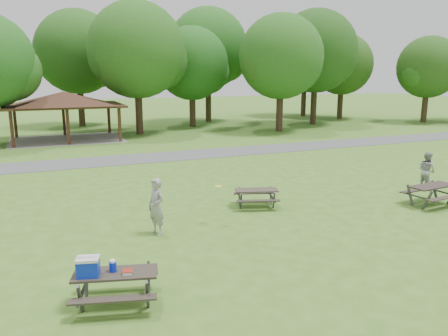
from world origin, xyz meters
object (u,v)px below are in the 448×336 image
picnic_table_middle (256,194)px  frisbee_catcher (427,170)px  frisbee_thrower (156,207)px  picnic_table_near (107,275)px

picnic_table_middle → frisbee_catcher: size_ratio=1.16×
frisbee_thrower → picnic_table_middle: bearing=84.8°
picnic_table_near → frisbee_thrower: frisbee_thrower is taller
picnic_table_middle → frisbee_catcher: frisbee_catcher is taller
picnic_table_near → frisbee_catcher: (14.74, 4.78, 0.12)m
picnic_table_middle → frisbee_catcher: (8.28, -0.59, 0.33)m
picnic_table_near → frisbee_catcher: size_ratio=1.27×
frisbee_thrower → frisbee_catcher: size_ratio=1.08×
frisbee_thrower → frisbee_catcher: bearing=70.4°
picnic_table_middle → frisbee_thrower: size_ratio=1.07×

